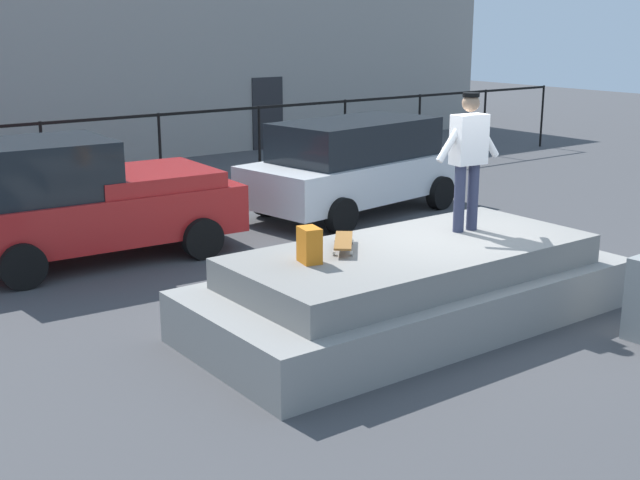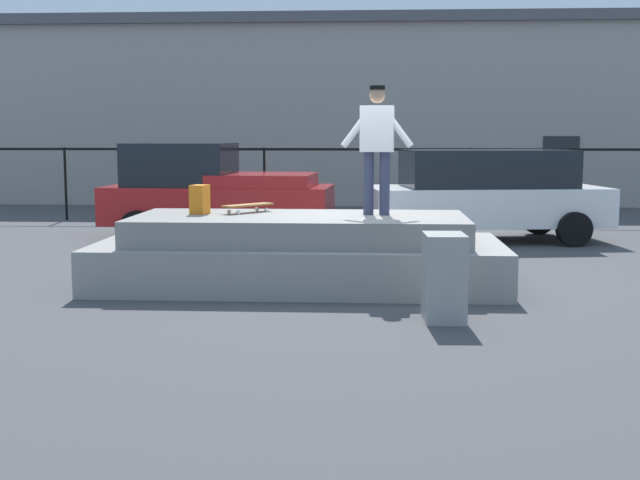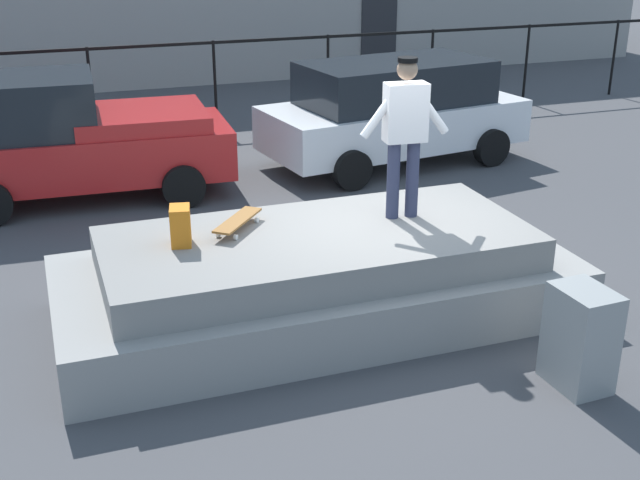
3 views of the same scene
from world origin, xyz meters
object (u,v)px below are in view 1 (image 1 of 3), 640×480
skateboard (343,241)px  car_white_hatchback_mid (355,164)px  car_red_pickup_near (84,200)px  skateboarder (468,152)px  backpack (309,245)px

skateboard → car_white_hatchback_mid: (3.95, 4.67, -0.12)m
skateboard → car_red_pickup_near: (-1.37, 4.60, -0.12)m
car_red_pickup_near → car_white_hatchback_mid: (5.32, 0.07, -0.00)m
skateboarder → car_white_hatchback_mid: bearing=66.3°
skateboarder → car_white_hatchback_mid: (2.14, 4.88, -1.04)m
skateboarder → car_white_hatchback_mid: size_ratio=0.37×
car_red_pickup_near → backpack: bearing=-81.4°
car_red_pickup_near → car_white_hatchback_mid: 5.32m
backpack → car_white_hatchback_mid: (4.59, 4.88, -0.22)m
backpack → skateboard: bearing=119.7°
backpack → car_red_pickup_near: (-0.73, 4.80, -0.22)m
backpack → car_red_pickup_near: 4.87m
skateboard → backpack: bearing=-162.1°
backpack → car_red_pickup_near: size_ratio=0.09×
backpack → car_white_hatchback_mid: 6.70m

